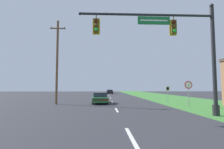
{
  "coord_description": "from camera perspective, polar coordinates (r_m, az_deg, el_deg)",
  "views": [
    {
      "loc": [
        -1.04,
        -0.92,
        1.93
      ],
      "look_at": [
        0.0,
        23.02,
        3.68
      ],
      "focal_mm": 28.0,
      "sensor_mm": 36.0,
      "label": 1
    }
  ],
  "objects": [
    {
      "name": "route_sign_post",
      "position": [
        22.51,
        17.74,
        -5.0
      ],
      "size": [
        0.55,
        0.06,
        2.03
      ],
      "color": "gray",
      "rests_on": "grass_verge_right"
    },
    {
      "name": "signal_mast",
      "position": [
        12.85,
        21.48,
        8.56
      ],
      "size": [
        9.42,
        0.47,
        7.7
      ],
      "color": "#232326",
      "rests_on": "grass_verge_right"
    },
    {
      "name": "car_ahead",
      "position": [
        21.41,
        -3.88,
        -7.71
      ],
      "size": [
        1.97,
        4.63,
        1.19
      ],
      "color": "black",
      "rests_on": "ground"
    },
    {
      "name": "utility_pole_near",
      "position": [
        21.14,
        -17.48,
        4.38
      ],
      "size": [
        1.8,
        0.26,
        9.69
      ],
      "color": "brown",
      "rests_on": "ground"
    },
    {
      "name": "road_center_line",
      "position": [
        23.02,
        0.11,
        -8.96
      ],
      "size": [
        0.16,
        34.8,
        0.01
      ],
      "color": "silver",
      "rests_on": "ground"
    },
    {
      "name": "stop_sign",
      "position": [
        18.72,
        23.7,
        -4.02
      ],
      "size": [
        0.76,
        0.07,
        2.5
      ],
      "color": "gray",
      "rests_on": "grass_verge_right"
    },
    {
      "name": "grass_verge_right",
      "position": [
        33.06,
        18.1,
        -7.28
      ],
      "size": [
        10.0,
        110.0,
        0.04
      ],
      "color": "#428438",
      "rests_on": "ground"
    },
    {
      "name": "far_car",
      "position": [
        52.03,
        -0.73,
        -5.63
      ],
      "size": [
        1.82,
        4.41,
        1.19
      ],
      "color": "black",
      "rests_on": "ground"
    }
  ]
}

